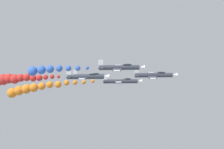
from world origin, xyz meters
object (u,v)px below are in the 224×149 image
airplane_left_outer (86,77)px  airplane_right_outer (90,76)px  airplane_lead (154,75)px  airplane_left_inner (121,81)px  airplane_right_inner (120,67)px

airplane_left_outer → airplane_right_outer: bearing=-177.8°
airplane_lead → airplane_left_outer: (-1.10, -16.52, -0.12)m
airplane_lead → airplane_left_inner: size_ratio=1.00×
airplane_left_inner → airplane_right_outer: bearing=-131.8°
airplane_lead → airplane_right_inner: (7.63, -8.07, 0.49)m
airplane_left_outer → airplane_right_inner: bearing=44.0°
airplane_left_inner → airplane_right_outer: size_ratio=1.00×
airplane_lead → airplane_right_inner: bearing=-46.6°
airplane_right_inner → airplane_left_outer: bearing=-136.0°
airplane_right_inner → airplane_right_outer: (-25.05, -9.07, 2.37)m
airplane_right_inner → airplane_left_outer: (-8.73, -8.44, -0.60)m
airplane_lead → airplane_right_inner: size_ratio=1.00×
airplane_right_outer → airplane_right_inner: bearing=19.9°
airplane_left_outer → airplane_right_outer: (-16.31, -0.62, 2.97)m
airplane_lead → airplane_left_outer: 16.55m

